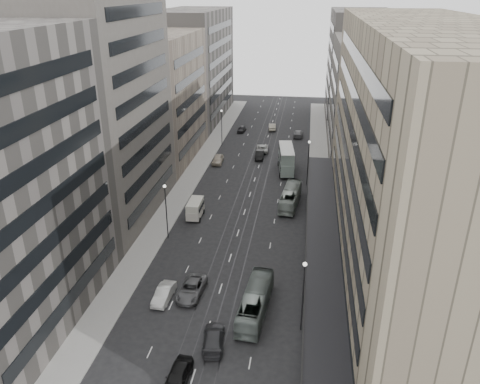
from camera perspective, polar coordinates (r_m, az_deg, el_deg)
The scene contains 27 objects.
ground at distance 56.34m, azimuth -2.57°, elevation -12.26°, with size 220.00×220.00×0.00m, color black.
sidewalk_right at distance 88.63m, azimuth 9.64°, elevation 1.50°, with size 4.00×125.00×0.15m, color gray.
sidewalk_left at distance 91.05m, azimuth -5.62°, elevation 2.34°, with size 4.00×125.00×0.15m, color gray.
department_store at distance 57.10m, azimuth 20.46°, elevation 3.67°, with size 19.20×60.00×30.00m.
building_right_mid at distance 99.76m, azimuth 15.59°, elevation 10.66°, with size 15.00×28.00×24.00m, color #4B4741.
building_right_far at distance 128.74m, azimuth 14.26°, elevation 14.50°, with size 15.00×32.00×28.00m, color slate.
building_left_b at distance 72.46m, azimuth -17.10°, elevation 9.86°, with size 15.00×26.00×34.00m, color #4B4741.
building_left_c at distance 97.90m, azimuth -10.24°, elevation 11.21°, with size 15.00×28.00×25.00m, color gray.
building_left_d at distance 128.84m, azimuth -5.67°, elevation 15.09°, with size 15.00×38.00×28.00m, color slate.
lamp_right_near at distance 48.52m, azimuth 7.74°, elevation -11.60°, with size 0.44×0.44×8.32m.
lamp_right_far at distance 84.44m, azimuth 8.33°, elevation 4.18°, with size 0.44×0.44×8.32m.
lamp_left_near at distance 65.91m, azimuth -9.02°, elevation -1.62°, with size 0.44×0.44×8.32m.
lamp_left_far at distance 105.21m, azimuth -2.25°, elevation 8.33°, with size 0.44×0.44×8.32m.
bus_near at distance 52.65m, azimuth 1.88°, elevation -13.20°, with size 2.46×10.52×2.93m, color slate.
bus_far at distance 77.29m, azimuth 6.16°, elevation -0.58°, with size 2.44×10.43×2.91m, color #929D95.
double_decker at distance 90.88m, azimuth 5.65°, elevation 4.05°, with size 3.64×9.28×4.95m.
panel_van at distance 72.99m, azimuth -5.49°, elevation -1.99°, with size 2.25×4.48×2.81m.
sedan_0 at distance 45.79m, azimuth -7.59°, elevation -21.35°, with size 1.92×4.77×1.63m, color black.
sedan_1 at distance 55.66m, azimuth -9.27°, elevation -12.13°, with size 1.62×4.65×1.53m, color silver.
sedan_2 at distance 55.99m, azimuth -5.94°, elevation -11.64°, with size 2.65×5.75×1.60m, color #545456.
sedan_3 at distance 49.23m, azimuth -3.23°, elevation -17.35°, with size 2.14×5.27×1.53m, color #2B2B2E.
sedan_4 at distance 95.62m, azimuth -2.73°, elevation 3.98°, with size 1.99×4.94×1.68m, color #BCAF9B.
sedan_5 at distance 98.32m, azimuth 2.40°, elevation 4.52°, with size 1.68×4.83×1.59m, color black.
sedan_6 at distance 102.78m, azimuth 2.73°, elevation 5.36°, with size 2.52×5.46×1.52m, color beige.
sedan_7 at distance 114.16m, azimuth 7.10°, elevation 7.10°, with size 2.19×5.40×1.57m, color #5F5F61.
sedan_8 at distance 117.18m, azimuth 0.21°, elevation 7.69°, with size 1.74×4.31×1.47m, color black.
sedan_9 at distance 119.23m, azimuth 3.95°, elevation 7.95°, with size 1.69×4.84×1.59m, color #A8A08B.
Camera 1 is at (9.05, -44.71, 33.08)m, focal length 35.00 mm.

